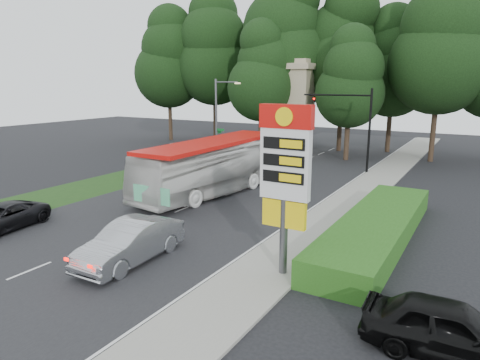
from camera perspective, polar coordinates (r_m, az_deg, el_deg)
The scene contains 22 objects.
ground at distance 21.72m, azimuth -19.61°, elevation -8.50°, with size 120.00×120.00×0.00m, color black.
road_surface at distance 30.36m, azimuth -2.16°, elevation -1.71°, with size 14.00×80.00×0.02m, color black.
sidewalk_right at distance 26.91m, azimuth 13.33°, elevation -3.86°, with size 3.00×80.00×0.12m, color gray.
grass_verge_left at distance 40.57m, azimuth -8.94°, elevation 1.84°, with size 5.00×50.00×0.02m, color #193814.
hedge at distance 22.34m, azimuth 17.71°, elevation -6.13°, with size 3.00×14.00×1.20m, color #235316.
gas_station_pylon at distance 16.49m, azimuth 6.05°, elevation 1.66°, with size 2.10×0.45×6.85m.
traffic_signal_mast at distance 38.25m, azimuth 15.03°, elevation 7.96°, with size 6.10×0.35×7.20m.
streetlight_signs at distance 41.72m, azimuth -2.93°, elevation 8.42°, with size 2.75×0.98×8.00m.
monument at distance 46.40m, azimuth 7.83°, elevation 9.59°, with size 3.00×3.00×10.05m.
tree_far_west at distance 59.46m, azimuth -9.55°, elevation 15.59°, with size 8.96×8.96×17.60m.
tree_west_mid at distance 57.55m, azimuth -3.45°, elevation 16.84°, with size 9.80×9.80×19.25m.
tree_west_near at distance 56.12m, azimuth 3.04°, elevation 15.24°, with size 8.40×8.40×16.50m.
tree_center_left at distance 50.48m, azimuth 6.16°, elevation 17.74°, with size 10.08×10.08×19.80m.
tree_center_right at distance 50.13m, azimuth 13.65°, elevation 16.35°, with size 9.24×9.24×18.15m.
tree_east_near at distance 50.77m, azimuth 19.82°, elevation 14.41°, with size 8.12×8.12×15.95m.
tree_east_mid at distance 46.17m, azimuth 25.34°, elevation 16.27°, with size 9.52×9.52×18.70m.
tree_monument_left at distance 47.14m, azimuth 2.85°, elevation 14.08°, with size 7.28×7.28×14.30m.
tree_monument_right at distance 44.03m, azimuth 14.47°, elevation 12.92°, with size 6.72×6.72×13.20m.
transit_bus at distance 29.98m, azimuth -3.36°, elevation 1.73°, with size 3.14×13.44×3.74m, color silver.
sedan_silver at distance 19.27m, azimuth -14.40°, elevation -8.05°, with size 1.88×5.40×1.78m, color #A0A1A7.
suv_charcoal at distance 25.90m, azimuth -29.20°, elevation -4.38°, with size 2.28×4.95×1.38m, color black.
parked_car_black at distance 14.09m, azimuth 26.27°, elevation -17.42°, with size 1.96×4.88×1.66m, color black.
Camera 1 is at (15.84, -12.77, 7.61)m, focal length 32.00 mm.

